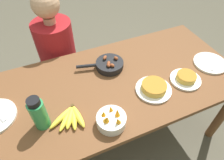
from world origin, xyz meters
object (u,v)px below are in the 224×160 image
(frittata_plate_side, at_px, (154,88))
(person_figure, at_px, (60,64))
(skillet, at_px, (109,65))
(frittata_plate_center, at_px, (186,78))
(empty_plate_far_left, at_px, (210,63))
(fruit_bowl_mango, at_px, (111,120))
(banana_bunch, at_px, (70,117))
(water_bottle, at_px, (39,114))

(frittata_plate_side, bearing_deg, person_figure, 121.56)
(skillet, relative_size, frittata_plate_center, 1.61)
(frittata_plate_side, xyz_separation_m, empty_plate_far_left, (0.53, 0.06, -0.02))
(skillet, xyz_separation_m, fruit_bowl_mango, (-0.17, -0.45, 0.01))
(banana_bunch, xyz_separation_m, frittata_plate_side, (0.57, -0.00, 0.01))
(water_bottle, bearing_deg, empty_plate_far_left, 1.18)
(person_figure, bearing_deg, skillet, -57.21)
(fruit_bowl_mango, relative_size, water_bottle, 0.76)
(frittata_plate_center, xyz_separation_m, frittata_plate_side, (-0.25, 0.01, 0.00))
(fruit_bowl_mango, xyz_separation_m, water_bottle, (-0.36, 0.15, 0.07))
(person_figure, bearing_deg, frittata_plate_center, -47.34)
(banana_bunch, relative_size, person_figure, 0.18)
(skillet, bearing_deg, water_bottle, 43.16)
(skillet, bearing_deg, empty_plate_far_left, 173.96)
(skillet, xyz_separation_m, empty_plate_far_left, (0.72, -0.27, -0.02))
(skillet, distance_m, frittata_plate_center, 0.55)
(empty_plate_far_left, height_order, fruit_bowl_mango, fruit_bowl_mango)
(empty_plate_far_left, xyz_separation_m, water_bottle, (-1.25, -0.03, 0.10))
(empty_plate_far_left, bearing_deg, frittata_plate_side, -173.89)
(empty_plate_far_left, bearing_deg, banana_bunch, -177.28)
(banana_bunch, xyz_separation_m, person_figure, (0.08, 0.79, -0.26))
(frittata_plate_center, relative_size, fruit_bowl_mango, 1.23)
(frittata_plate_side, height_order, water_bottle, water_bottle)
(skillet, relative_size, frittata_plate_side, 1.43)
(banana_bunch, xyz_separation_m, frittata_plate_center, (0.82, -0.01, 0.00))
(banana_bunch, distance_m, frittata_plate_center, 0.82)
(banana_bunch, distance_m, empty_plate_far_left, 1.10)
(water_bottle, height_order, person_figure, person_figure)
(water_bottle, distance_m, person_figure, 0.87)
(fruit_bowl_mango, distance_m, water_bottle, 0.40)
(fruit_bowl_mango, distance_m, person_figure, 0.97)
(skillet, distance_m, fruit_bowl_mango, 0.48)
(banana_bunch, height_order, water_bottle, water_bottle)
(banana_bunch, distance_m, fruit_bowl_mango, 0.24)
(empty_plate_far_left, bearing_deg, skillet, 159.59)
(empty_plate_far_left, bearing_deg, frittata_plate_center, -166.66)
(frittata_plate_side, relative_size, empty_plate_far_left, 0.98)
(empty_plate_far_left, bearing_deg, fruit_bowl_mango, -168.70)
(frittata_plate_center, bearing_deg, water_bottle, 177.60)
(banana_bunch, height_order, empty_plate_far_left, banana_bunch)
(frittata_plate_center, distance_m, water_bottle, 0.98)
(skillet, height_order, water_bottle, water_bottle)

